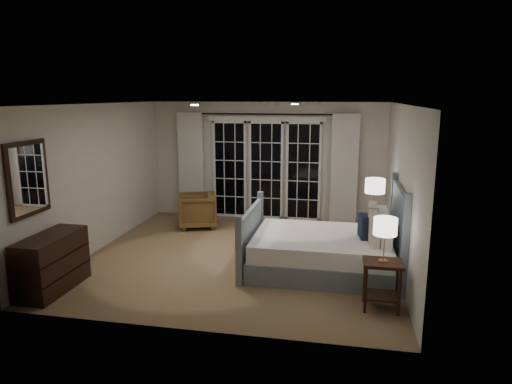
% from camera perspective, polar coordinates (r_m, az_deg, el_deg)
% --- Properties ---
extents(floor, '(5.00, 5.00, 0.00)m').
position_cam_1_polar(floor, '(7.70, -1.93, -8.01)').
color(floor, brown).
rests_on(floor, ground).
extents(ceiling, '(5.00, 5.00, 0.00)m').
position_cam_1_polar(ceiling, '(7.24, -2.07, 10.94)').
color(ceiling, white).
rests_on(ceiling, wall_back).
extents(wall_left, '(0.02, 5.00, 2.50)m').
position_cam_1_polar(wall_left, '(8.29, -19.10, 1.73)').
color(wall_left, beige).
rests_on(wall_left, floor).
extents(wall_right, '(0.02, 5.00, 2.50)m').
position_cam_1_polar(wall_right, '(7.24, 17.68, 0.40)').
color(wall_right, beige).
rests_on(wall_right, floor).
extents(wall_back, '(5.00, 0.02, 2.50)m').
position_cam_1_polar(wall_back, '(9.79, 1.30, 3.87)').
color(wall_back, beige).
rests_on(wall_back, floor).
extents(wall_front, '(5.00, 0.02, 2.50)m').
position_cam_1_polar(wall_front, '(5.03, -8.42, -4.11)').
color(wall_front, beige).
rests_on(wall_front, floor).
extents(french_doors, '(2.50, 0.04, 2.20)m').
position_cam_1_polar(french_doors, '(9.77, 1.25, 2.91)').
color(french_doors, black).
rests_on(french_doors, wall_back).
extents(curtain_rod, '(3.50, 0.03, 0.03)m').
position_cam_1_polar(curtain_rod, '(9.60, 1.22, 9.71)').
color(curtain_rod, black).
rests_on(curtain_rod, wall_back).
extents(curtain_left, '(0.55, 0.10, 2.25)m').
position_cam_1_polar(curtain_left, '(10.09, -8.11, 3.43)').
color(curtain_left, silver).
rests_on(curtain_left, curtain_rod).
extents(curtain_right, '(0.55, 0.10, 2.25)m').
position_cam_1_polar(curtain_right, '(9.54, 10.99, 2.84)').
color(curtain_right, silver).
rests_on(curtain_right, curtain_rod).
extents(downlight_a, '(0.12, 0.12, 0.01)m').
position_cam_1_polar(downlight_a, '(7.69, 4.88, 10.89)').
color(downlight_a, white).
rests_on(downlight_a, ceiling).
extents(downlight_b, '(0.12, 0.12, 0.01)m').
position_cam_1_polar(downlight_b, '(7.02, -7.69, 10.72)').
color(downlight_b, white).
rests_on(downlight_b, ceiling).
extents(bed, '(2.26, 1.63, 1.32)m').
position_cam_1_polar(bed, '(7.08, 8.71, -7.12)').
color(bed, slate).
rests_on(bed, floor).
extents(nightstand_left, '(0.48, 0.38, 0.63)m').
position_cam_1_polar(nightstand_left, '(5.98, 15.49, -10.30)').
color(nightstand_left, black).
rests_on(nightstand_left, floor).
extents(nightstand_right, '(0.46, 0.37, 0.60)m').
position_cam_1_polar(nightstand_right, '(8.17, 14.39, -4.29)').
color(nightstand_right, black).
rests_on(nightstand_right, floor).
extents(lamp_left, '(0.29, 0.29, 0.56)m').
position_cam_1_polar(lamp_left, '(5.76, 15.86, -4.23)').
color(lamp_left, tan).
rests_on(lamp_left, nightstand_left).
extents(lamp_right, '(0.33, 0.33, 0.65)m').
position_cam_1_polar(lamp_right, '(8.00, 14.66, 0.70)').
color(lamp_right, tan).
rests_on(lamp_right, nightstand_right).
extents(armchair, '(0.95, 0.94, 0.69)m').
position_cam_1_polar(armchair, '(9.33, -7.36, -2.30)').
color(armchair, brown).
rests_on(armchair, floor).
extents(dresser, '(0.47, 1.11, 0.78)m').
position_cam_1_polar(dresser, '(6.89, -24.13, -8.08)').
color(dresser, black).
rests_on(dresser, floor).
extents(mirror, '(0.05, 0.85, 1.00)m').
position_cam_1_polar(mirror, '(6.75, -26.61, 1.48)').
color(mirror, black).
rests_on(mirror, wall_left).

